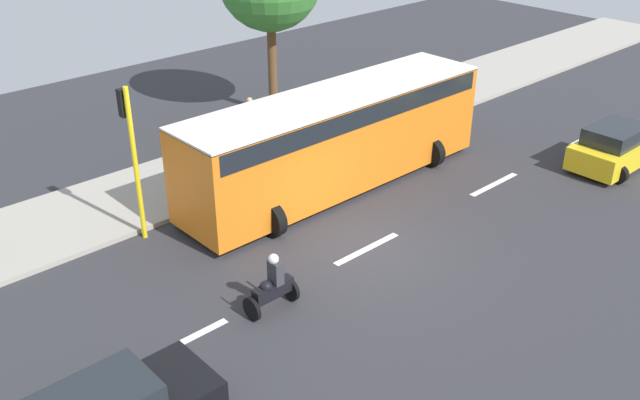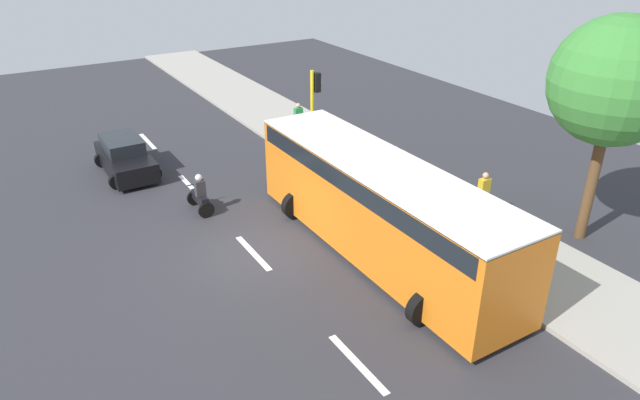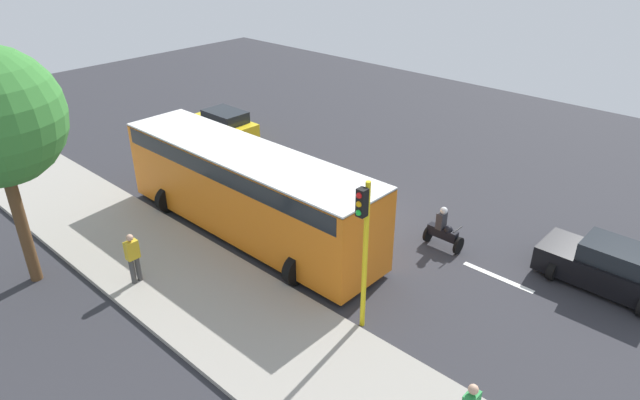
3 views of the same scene
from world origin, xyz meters
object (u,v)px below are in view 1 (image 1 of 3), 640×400
(city_bus, at_px, (336,133))
(pedestrian_by_tree, at_px, (250,118))
(motorcycle, at_px, (272,287))
(traffic_light_corner, at_px, (131,142))
(car_yellow_cab, at_px, (616,147))

(city_bus, distance_m, pedestrian_by_tree, 4.63)
(motorcycle, xyz_separation_m, traffic_light_corner, (5.24, 0.56, 2.29))
(motorcycle, distance_m, traffic_light_corner, 5.74)
(car_yellow_cab, relative_size, pedestrian_by_tree, 2.27)
(city_bus, relative_size, traffic_light_corner, 2.44)
(motorcycle, xyz_separation_m, pedestrian_by_tree, (8.43, -5.81, 0.42))
(pedestrian_by_tree, relative_size, traffic_light_corner, 0.38)
(motorcycle, relative_size, traffic_light_corner, 0.34)
(motorcycle, bearing_deg, car_yellow_cab, -96.15)
(motorcycle, height_order, traffic_light_corner, traffic_light_corner)
(car_yellow_cab, height_order, motorcycle, motorcycle)
(city_bus, height_order, traffic_light_corner, traffic_light_corner)
(city_bus, xyz_separation_m, motorcycle, (-3.86, 5.76, -1.20))
(car_yellow_cab, distance_m, motorcycle, 14.05)
(car_yellow_cab, xyz_separation_m, city_bus, (5.37, 8.21, 1.14))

